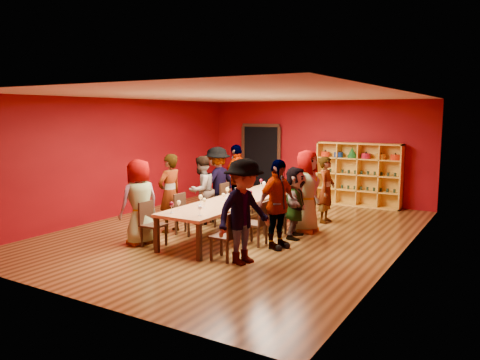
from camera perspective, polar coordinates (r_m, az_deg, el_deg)
name	(u,v)px	position (r m, az deg, el deg)	size (l,w,h in m)	color
room_shell	(238,165)	(10.25, -0.20, 1.86)	(7.10, 9.10, 3.04)	#513415
tasting_table	(238,201)	(10.37, -0.19, -2.54)	(1.10, 4.50, 0.75)	tan
doorway	(262,161)	(15.01, 2.66, 2.38)	(1.40, 0.17, 2.30)	black
shelving_unit	(359,172)	(13.71, 14.28, 1.01)	(2.40, 0.40, 1.80)	gold
chair_person_left_0	(150,221)	(9.46, -10.87, -4.98)	(0.42, 0.42, 0.89)	black
person_left_0	(139,202)	(9.57, -12.16, -2.64)	(0.84, 0.46, 1.72)	white
chair_person_left_1	(184,212)	(10.27, -6.86, -3.86)	(0.42, 0.42, 0.89)	black
person_left_1	(170,193)	(10.44, -8.56, -1.60)	(0.64, 0.46, 1.74)	pink
chair_person_left_2	(210,204)	(11.07, -3.68, -2.96)	(0.42, 0.42, 0.89)	black
person_left_2	(201,190)	(11.15, -4.72, -1.23)	(0.79, 0.43, 1.62)	pink
chair_person_left_3	(228,199)	(11.73, -1.45, -2.31)	(0.42, 0.42, 0.89)	black
person_left_3	(217,182)	(11.84, -2.80, -0.27)	(1.15, 0.48, 1.79)	beige
chair_person_left_4	(247,193)	(12.53, 0.89, -1.64)	(0.42, 0.42, 0.89)	black
person_left_4	(237,178)	(12.63, -0.36, 0.29)	(1.05, 0.48, 1.80)	#47474C
chair_person_right_0	(228,233)	(8.39, -1.47, -6.52)	(0.42, 0.42, 0.89)	black
person_right_0	(244,212)	(8.13, 0.46, -3.89)	(1.20, 0.49, 1.85)	#48484D
chair_person_right_1	(258,221)	(9.35, 2.27, -5.01)	(0.42, 0.42, 0.89)	black
person_right_1	(277,204)	(9.08, 4.54, -2.97)	(1.02, 0.47, 1.75)	#C68488
chair_person_right_2	(279,213)	(10.13, 4.73, -4.00)	(0.42, 0.42, 0.89)	black
person_right_2	(295,202)	(9.92, 6.74, -2.73)	(1.41, 0.41, 1.52)	#5F89C5
chair_person_right_3	(290,208)	(10.67, 6.17, -3.40)	(0.42, 0.42, 0.89)	black
person_right_3	(306,191)	(10.44, 8.09, -1.36)	(0.89, 0.49, 1.82)	#151B3A
chair_person_right_4	(309,200)	(11.65, 8.42, -2.47)	(0.42, 0.42, 0.89)	black
person_right_4	(326,190)	(11.44, 10.47, -1.16)	(0.58, 0.43, 1.60)	#161F3C
wine_glass_0	(223,196)	(9.95, -2.04, -1.90)	(0.08, 0.08, 0.19)	white
wine_glass_1	(247,191)	(10.53, 0.90, -1.39)	(0.07, 0.07, 0.18)	white
wine_glass_2	(285,184)	(11.69, 5.45, -0.48)	(0.07, 0.07, 0.18)	white
wine_glass_3	(229,199)	(9.40, -1.30, -2.37)	(0.09, 0.09, 0.22)	white
wine_glass_4	(264,184)	(11.58, 2.94, -0.43)	(0.08, 0.08, 0.21)	white
wine_glass_5	(269,189)	(10.87, 3.56, -1.08)	(0.07, 0.07, 0.18)	white
wine_glass_6	(251,193)	(10.22, 1.31, -1.57)	(0.08, 0.08, 0.20)	white
wine_glass_7	(200,208)	(8.64, -4.91, -3.41)	(0.08, 0.08, 0.20)	white
wine_glass_8	(179,203)	(9.21, -7.48, -2.77)	(0.08, 0.08, 0.19)	white
wine_glass_9	(201,197)	(9.67, -4.82, -2.12)	(0.08, 0.08, 0.21)	white
wine_glass_10	(249,193)	(10.14, 1.10, -1.58)	(0.09, 0.09, 0.22)	white
wine_glass_11	(204,201)	(9.35, -4.39, -2.52)	(0.08, 0.08, 0.20)	white
wine_glass_12	(172,205)	(8.92, -8.34, -2.99)	(0.09, 0.09, 0.22)	white
wine_glass_13	(290,182)	(11.89, 6.08, -0.29)	(0.08, 0.08, 0.19)	white
wine_glass_14	(261,181)	(11.96, 2.56, -0.12)	(0.09, 0.09, 0.22)	white
wine_glass_15	(227,190)	(10.60, -1.55, -1.19)	(0.08, 0.08, 0.21)	white
wine_glass_16	(227,200)	(9.38, -1.63, -2.41)	(0.08, 0.08, 0.21)	white
wine_glass_17	(271,187)	(11.02, 3.86, -0.87)	(0.08, 0.08, 0.21)	white
spittoon_bowl	(243,197)	(10.18, 0.32, -2.04)	(0.31, 0.31, 0.17)	silver
carafe_a	(239,192)	(10.59, -0.11, -1.46)	(0.12, 0.12, 0.24)	white
carafe_b	(236,195)	(10.08, -0.46, -1.84)	(0.13, 0.13, 0.28)	white
wine_bottle	(283,184)	(11.81, 5.25, -0.51)	(0.08, 0.08, 0.27)	#153B1A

